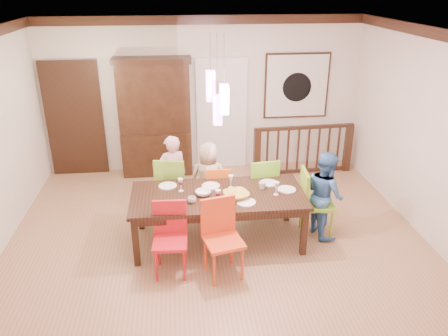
{
  "coord_description": "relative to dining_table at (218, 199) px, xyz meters",
  "views": [
    {
      "loc": [
        -0.51,
        -5.63,
        3.48
      ],
      "look_at": [
        0.13,
        0.09,
        0.98
      ],
      "focal_mm": 35.0,
      "sensor_mm": 36.0,
      "label": 1
    }
  ],
  "objects": [
    {
      "name": "floor",
      "position": [
        -0.01,
        0.26,
        -0.68
      ],
      "size": [
        6.0,
        6.0,
        0.0
      ],
      "primitive_type": "plane",
      "color": "#976F49",
      "rests_on": "ground"
    },
    {
      "name": "ceiling",
      "position": [
        -0.01,
        0.26,
        2.22
      ],
      "size": [
        6.0,
        6.0,
        0.0
      ],
      "primitive_type": "plane",
      "rotation": [
        3.14,
        0.0,
        0.0
      ],
      "color": "white",
      "rests_on": "wall_back"
    },
    {
      "name": "wall_back",
      "position": [
        -0.01,
        2.76,
        0.77
      ],
      "size": [
        6.0,
        0.0,
        6.0
      ],
      "primitive_type": "plane",
      "rotation": [
        1.57,
        0.0,
        0.0
      ],
      "color": "beige",
      "rests_on": "floor"
    },
    {
      "name": "wall_right",
      "position": [
        2.99,
        0.26,
        0.77
      ],
      "size": [
        0.0,
        5.0,
        5.0
      ],
      "primitive_type": "plane",
      "rotation": [
        1.57,
        0.0,
        -1.57
      ],
      "color": "beige",
      "rests_on": "floor"
    },
    {
      "name": "crown_molding",
      "position": [
        -0.01,
        0.26,
        2.14
      ],
      "size": [
        6.0,
        5.0,
        0.16
      ],
      "primitive_type": null,
      "color": "black",
      "rests_on": "wall_back"
    },
    {
      "name": "panel_door",
      "position": [
        -2.41,
        2.71,
        0.37
      ],
      "size": [
        1.04,
        0.07,
        2.24
      ],
      "primitive_type": "cube",
      "color": "black",
      "rests_on": "wall_back"
    },
    {
      "name": "white_doorway",
      "position": [
        0.34,
        2.73,
        0.37
      ],
      "size": [
        0.97,
        0.05,
        2.22
      ],
      "primitive_type": "cube",
      "color": "silver",
      "rests_on": "wall_back"
    },
    {
      "name": "painting",
      "position": [
        1.79,
        2.72,
        0.92
      ],
      "size": [
        1.25,
        0.06,
        1.25
      ],
      "color": "black",
      "rests_on": "wall_back"
    },
    {
      "name": "pendant_cluster",
      "position": [
        0.0,
        -0.0,
        1.43
      ],
      "size": [
        0.27,
        0.21,
        1.14
      ],
      "color": "#FF4CAF",
      "rests_on": "ceiling"
    },
    {
      "name": "dining_table",
      "position": [
        0.0,
        0.0,
        0.0
      ],
      "size": [
        2.4,
        1.09,
        0.75
      ],
      "rotation": [
        0.0,
        0.0,
        -0.0
      ],
      "color": "black",
      "rests_on": "floor"
    },
    {
      "name": "chair_far_left",
      "position": [
        -0.63,
        0.83,
        -0.09
      ],
      "size": [
        0.54,
        0.54,
        1.02
      ],
      "rotation": [
        0.0,
        0.0,
        2.95
      ],
      "color": "#87C637",
      "rests_on": "floor"
    },
    {
      "name": "chair_far_mid",
      "position": [
        0.06,
        0.71,
        -0.17
      ],
      "size": [
        0.41,
        0.41,
        0.89
      ],
      "rotation": [
        0.0,
        0.0,
        3.12
      ],
      "color": "#D45B14",
      "rests_on": "floor"
    },
    {
      "name": "chair_far_right",
      "position": [
        0.73,
        0.69,
        -0.11
      ],
      "size": [
        0.5,
        0.5,
        0.99
      ],
      "rotation": [
        0.0,
        0.0,
        3.27
      ],
      "color": "#6AB724",
      "rests_on": "floor"
    },
    {
      "name": "chair_near_left",
      "position": [
        -0.67,
        -0.68,
        -0.14
      ],
      "size": [
        0.45,
        0.45,
        0.95
      ],
      "rotation": [
        0.0,
        0.0,
        -0.06
      ],
      "color": "red",
      "rests_on": "floor"
    },
    {
      "name": "chair_near_mid",
      "position": [
        -0.01,
        -0.79,
        -0.1
      ],
      "size": [
        0.55,
        0.55,
        1.01
      ],
      "rotation": [
        0.0,
        0.0,
        0.23
      ],
      "color": "red",
      "rests_on": "floor"
    },
    {
      "name": "chair_end_right",
      "position": [
        1.45,
        0.04,
        -0.1
      ],
      "size": [
        0.5,
        0.5,
        1.01
      ],
      "rotation": [
        0.0,
        0.0,
        1.48
      ],
      "color": "#75A524",
      "rests_on": "floor"
    },
    {
      "name": "china_hutch",
      "position": [
        -0.92,
        2.56,
        0.44
      ],
      "size": [
        1.4,
        0.46,
        2.21
      ],
      "color": "black",
      "rests_on": "floor"
    },
    {
      "name": "balustrade",
      "position": [
        1.85,
        2.21,
        -0.18
      ],
      "size": [
        1.94,
        0.17,
        0.96
      ],
      "rotation": [
        0.0,
        0.0,
        0.04
      ],
      "color": "black",
      "rests_on": "floor"
    },
    {
      "name": "person_far_left",
      "position": [
        -0.63,
        0.9,
        -0.02
      ],
      "size": [
        0.56,
        0.45,
        1.31
      ],
      "primitive_type": "imported",
      "rotation": [
        0.0,
        0.0,
        3.47
      ],
      "color": "#FCC0CB",
      "rests_on": "floor"
    },
    {
      "name": "person_far_mid",
      "position": [
        -0.07,
        0.83,
        -0.08
      ],
      "size": [
        0.63,
        0.44,
        1.2
      ],
      "primitive_type": "imported",
      "rotation": [
        0.0,
        0.0,
        3.04
      ],
      "color": "#C8B497",
      "rests_on": "floor"
    },
    {
      "name": "person_end_right",
      "position": [
        1.55,
        0.04,
        -0.04
      ],
      "size": [
        0.59,
        0.7,
        1.28
      ],
      "primitive_type": "imported",
      "rotation": [
        0.0,
        0.0,
        1.76
      ],
      "color": "teal",
      "rests_on": "floor"
    },
    {
      "name": "serving_bowl",
      "position": [
        0.23,
        -0.14,
        0.11
      ],
      "size": [
        0.41,
        0.41,
        0.08
      ],
      "primitive_type": "imported",
      "rotation": [
        0.0,
        0.0,
        0.26
      ],
      "color": "gold",
      "rests_on": "dining_table"
    },
    {
      "name": "small_bowl",
      "position": [
        -0.2,
        -0.01,
        0.11
      ],
      "size": [
        0.28,
        0.28,
        0.07
      ],
      "primitive_type": "imported",
      "rotation": [
        0.0,
        0.0,
        -0.38
      ],
      "color": "white",
      "rests_on": "dining_table"
    },
    {
      "name": "cup_left",
      "position": [
        -0.37,
        -0.21,
        0.12
      ],
      "size": [
        0.12,
        0.12,
        0.09
      ],
      "primitive_type": "imported",
      "rotation": [
        0.0,
        0.0,
        0.04
      ],
      "color": "silver",
      "rests_on": "dining_table"
    },
    {
      "name": "cup_right",
      "position": [
        0.64,
        0.1,
        0.12
      ],
      "size": [
        0.12,
        0.12,
        0.1
      ],
      "primitive_type": "imported",
      "rotation": [
        0.0,
        0.0,
        -0.18
      ],
      "color": "silver",
      "rests_on": "dining_table"
    },
    {
      "name": "plate_far_left",
      "position": [
        -0.69,
        0.32,
        0.08
      ],
      "size": [
        0.26,
        0.26,
        0.01
      ],
      "primitive_type": "cylinder",
      "color": "white",
      "rests_on": "dining_table"
    },
    {
      "name": "plate_far_mid",
      "position": [
        -0.08,
        0.26,
        0.08
      ],
      "size": [
        0.26,
        0.26,
        0.01
      ],
      "primitive_type": "cylinder",
      "color": "white",
      "rests_on": "dining_table"
    },
    {
      "name": "plate_far_right",
      "position": [
        0.77,
        0.26,
        0.08
      ],
      "size": [
        0.26,
        0.26,
        0.01
      ],
      "primitive_type": "cylinder",
      "color": "white",
      "rests_on": "dining_table"
    },
    {
      "name": "plate_near_left",
      "position": [
        -0.75,
        -0.3,
        0.08
      ],
      "size": [
        0.26,
        0.26,
        0.01
      ],
      "primitive_type": "cylinder",
      "color": "white",
      "rests_on": "dining_table"
    },
    {
      "name": "plate_near_mid",
      "position": [
        0.35,
        -0.3,
        0.08
      ],
      "size": [
        0.26,
        0.26,
        0.01
      ],
      "primitive_type": "cylinder",
      "color": "white",
      "rests_on": "dining_table"
    },
    {
      "name": "plate_end_right",
      "position": [
        0.98,
        0.02,
        0.08
      ],
      "size": [
        0.26,
        0.26,
        0.01
      ],
      "primitive_type": "cylinder",
      "color": "white",
      "rests_on": "dining_table"
    },
    {
      "name": "wine_glass_a",
      "position": [
        -0.51,
        0.15,
        0.17
      ],
      "size": [
        0.08,
        0.08,
        0.19
      ],
      "primitive_type": null,
      "color": "#590C19",
      "rests_on": "dining_table"
    },
    {
      "name": "wine_glass_b",
      "position": [
        0.2,
        0.18,
        0.17
      ],
      "size": [
        0.08,
        0.08,
        0.19
      ],
      "primitive_type": null,
      "color": "silver",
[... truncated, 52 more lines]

